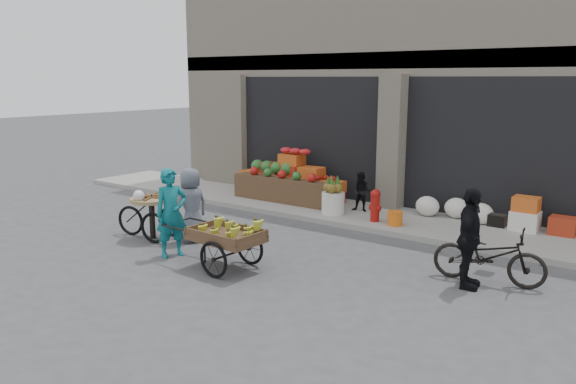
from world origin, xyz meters
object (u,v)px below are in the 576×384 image
Objects in this scene: banana_cart at (224,233)px; cyclist at (469,239)px; pineapple_bin at (333,203)px; tricycle_cart at (152,211)px; orange_bucket at (395,218)px; seated_person at (361,192)px; vendor_woman at (171,213)px; vendor_grey at (191,205)px; fire_hydrant at (375,204)px; bicycle at (489,255)px.

cyclist reaches higher than banana_cart.
banana_cart reaches higher than pineapple_bin.
tricycle_cart is at bearing -120.91° from pineapple_bin.
orange_bucket is 4.15m from banana_cart.
seated_person reaches higher than pineapple_bin.
seated_person is 0.59× the size of cyclist.
vendor_woman is 0.96m from vendor_grey.
orange_bucket is 0.22× the size of tricycle_cart.
pineapple_bin is 1.62× the size of orange_bucket.
vendor_grey is at bearing 155.48° from banana_cart.
seated_person is (-0.70, 0.65, 0.08)m from fire_hydrant.
seated_person is 4.16m from vendor_grey.
vendor_woman is (-1.24, -0.04, 0.18)m from banana_cart.
cyclist is (4.86, 1.60, -0.02)m from vendor_woman.
seated_person is (-1.20, 0.70, 0.31)m from orange_bucket.
orange_bucket is (1.60, -0.10, -0.10)m from pineapple_bin.
seated_person is 4.70m from cyclist.
tricycle_cart is 0.99× the size of vendor_grey.
banana_cart is 2.50m from tricycle_cart.
vendor_grey is at bearing 10.05° from tricycle_cart.
pineapple_bin is 0.25× the size of banana_cart.
bicycle reaches higher than orange_bucket.
banana_cart is 1.26m from vendor_woman.
vendor_woman is at bearing -102.57° from pineapple_bin.
pineapple_bin is at bearing 167.92° from vendor_grey.
tricycle_cart is at bearing 94.18° from bicycle.
orange_bucket is 0.19× the size of bicycle.
bicycle is 0.56m from cyclist.
seated_person reaches higher than fire_hydrant.
fire_hydrant is at bearing -2.60° from pineapple_bin.
banana_cart is (-0.76, -3.98, 0.13)m from fire_hydrant.
vendor_grey is (-1.70, -3.80, 0.15)m from seated_person.
tricycle_cart is (-3.21, -3.47, 0.06)m from fire_hydrant.
orange_bucket is (0.50, -0.05, -0.23)m from fire_hydrant.
banana_cart is 1.84m from vendor_grey.
vendor_woman reaches higher than seated_person.
fire_hydrant is at bearing 35.31° from tricycle_cart.
tricycle_cart is (-2.44, 0.51, -0.06)m from banana_cart.
pineapple_bin reaches higher than orange_bucket.
seated_person is 0.58× the size of vendor_woman.
pineapple_bin is at bearing 8.95° from vendor_woman.
banana_cart is 4.29m from bicycle.
banana_cart is 3.94m from cyclist.
vendor_grey is (-2.40, -3.15, 0.23)m from fire_hydrant.
vendor_grey is at bearing 45.99° from vendor_woman.
fire_hydrant is 0.49× the size of tricycle_cart.
banana_cart reaches higher than orange_bucket.
pineapple_bin is 0.30× the size of bicycle.
banana_cart is at bearing -100.80° from seated_person.
orange_bucket is 4.72m from vendor_woman.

